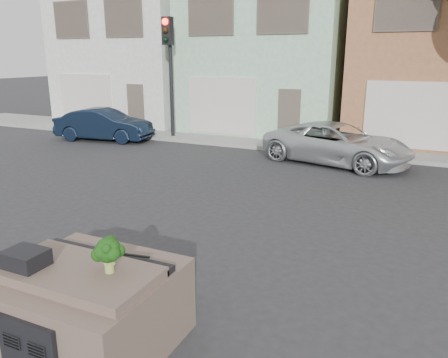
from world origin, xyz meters
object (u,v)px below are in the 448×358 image
Objects in this scene: silver_pickup at (336,163)px; traffic_signal at (170,80)px; navy_sedan at (105,140)px; broccoli at (108,255)px.

traffic_signal reaches higher than silver_pickup.
silver_pickup is 0.96× the size of traffic_signal.
navy_sedan is 9.54× the size of broccoli.
silver_pickup is (9.89, -0.02, 0.00)m from navy_sedan.
silver_pickup is at bearing 87.56° from broccoli.
silver_pickup is 11.20m from broccoli.
broccoli is at bearing -149.41° from navy_sedan.
traffic_signal is 11.80× the size of broccoli.
silver_pickup is at bearing -11.03° from traffic_signal.
traffic_signal is (2.50, 1.42, 2.55)m from navy_sedan.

